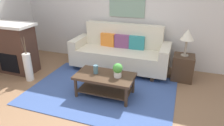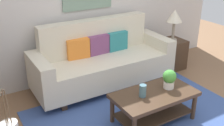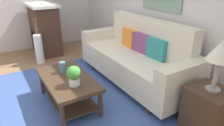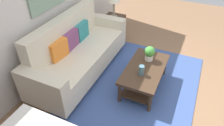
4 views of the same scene
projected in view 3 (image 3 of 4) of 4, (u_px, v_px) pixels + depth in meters
ground_plane at (40, 108)px, 2.86m from camera, size 9.62×9.62×0.00m
wall_back at (162, 0)px, 3.38m from camera, size 5.62×0.10×2.70m
area_rug at (74, 97)px, 3.10m from camera, size 2.85×2.03×0.01m
couch at (136, 58)px, 3.45m from camera, size 2.31×0.84×1.08m
throw_pillow_orange at (129, 38)px, 3.70m from camera, size 0.37×0.16×0.32m
throw_pillow_plum at (142, 43)px, 3.41m from camera, size 0.36×0.13×0.32m
throw_pillow_teal at (157, 49)px, 3.13m from camera, size 0.37×0.14×0.32m
coffee_table at (68, 85)px, 2.83m from camera, size 1.10×0.60×0.43m
tabletop_vase at (63, 67)px, 2.90m from camera, size 0.09×0.09×0.16m
potted_plant_tabletop at (74, 75)px, 2.54m from camera, size 0.18×0.18×0.26m
side_table at (208, 111)px, 2.34m from camera, size 0.44×0.44×0.56m
table_lamp at (221, 53)px, 2.06m from camera, size 0.28×0.28×0.57m
fireplace at (45, 29)px, 4.74m from camera, size 1.02×0.58×1.16m
floor_vase at (39, 49)px, 4.25m from camera, size 0.17×0.17×0.62m
floor_vase_branch_a at (36, 26)px, 4.04m from camera, size 0.03×0.03×0.36m
floor_vase_branch_b at (36, 26)px, 4.07m from camera, size 0.03×0.02×0.36m
floor_vase_branch_c at (35, 26)px, 4.06m from camera, size 0.02×0.05×0.36m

